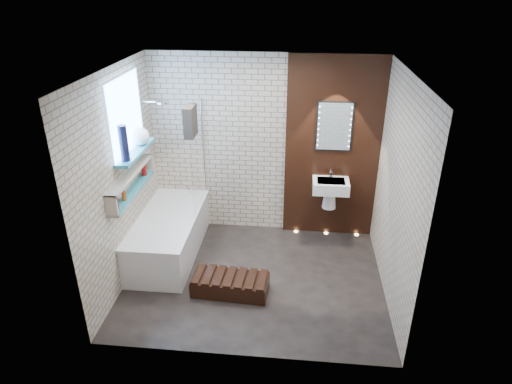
# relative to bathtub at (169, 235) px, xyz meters

# --- Properties ---
(ground) EXTENTS (3.20, 3.20, 0.00)m
(ground) POSITION_rel_bathtub_xyz_m (1.22, -0.45, -0.29)
(ground) COLOR black
(ground) RESTS_ON ground
(room_shell) EXTENTS (3.24, 3.20, 2.60)m
(room_shell) POSITION_rel_bathtub_xyz_m (1.22, -0.45, 1.01)
(room_shell) COLOR #B6A990
(room_shell) RESTS_ON ground
(walnut_panel) EXTENTS (1.30, 0.06, 2.60)m
(walnut_panel) POSITION_rel_bathtub_xyz_m (2.17, 0.82, 1.01)
(walnut_panel) COLOR black
(walnut_panel) RESTS_ON ground
(clerestory_window) EXTENTS (0.18, 1.00, 0.94)m
(clerestory_window) POSITION_rel_bathtub_xyz_m (-0.34, -0.10, 1.61)
(clerestory_window) COLOR #7FADE0
(clerestory_window) RESTS_ON room_shell
(display_niche) EXTENTS (0.14, 1.30, 0.26)m
(display_niche) POSITION_rel_bathtub_xyz_m (-0.31, -0.30, 0.91)
(display_niche) COLOR teal
(display_niche) RESTS_ON room_shell
(bathtub) EXTENTS (0.79, 1.74, 0.70)m
(bathtub) POSITION_rel_bathtub_xyz_m (0.00, 0.00, 0.00)
(bathtub) COLOR white
(bathtub) RESTS_ON ground
(bath_screen) EXTENTS (0.01, 0.78, 1.40)m
(bath_screen) POSITION_rel_bathtub_xyz_m (0.35, 0.44, 0.99)
(bath_screen) COLOR white
(bath_screen) RESTS_ON bathtub
(towel) EXTENTS (0.11, 0.30, 0.39)m
(towel) POSITION_rel_bathtub_xyz_m (0.35, 0.18, 1.56)
(towel) COLOR black
(towel) RESTS_ON bath_screen
(shower_head) EXTENTS (0.18, 0.18, 0.02)m
(shower_head) POSITION_rel_bathtub_xyz_m (-0.08, 0.50, 1.71)
(shower_head) COLOR silver
(shower_head) RESTS_ON room_shell
(washbasin) EXTENTS (0.50, 0.36, 0.58)m
(washbasin) POSITION_rel_bathtub_xyz_m (2.17, 0.62, 0.50)
(washbasin) COLOR white
(washbasin) RESTS_ON walnut_panel
(led_mirror) EXTENTS (0.50, 0.02, 0.70)m
(led_mirror) POSITION_rel_bathtub_xyz_m (2.17, 0.78, 1.36)
(led_mirror) COLOR black
(led_mirror) RESTS_ON walnut_panel
(walnut_step) EXTENTS (0.94, 0.46, 0.20)m
(walnut_step) POSITION_rel_bathtub_xyz_m (0.96, -0.75, -0.19)
(walnut_step) COLOR black
(walnut_step) RESTS_ON ground
(niche_bottles) EXTENTS (0.07, 1.03, 0.17)m
(niche_bottles) POSITION_rel_bathtub_xyz_m (-0.31, -0.28, 0.88)
(niche_bottles) COLOR maroon
(niche_bottles) RESTS_ON display_niche
(sill_vases) EXTENTS (0.23, 0.70, 0.42)m
(sill_vases) POSITION_rel_bathtub_xyz_m (-0.28, -0.05, 1.40)
(sill_vases) COLOR white
(sill_vases) RESTS_ON clerestory_window
(floor_uplights) EXTENTS (0.96, 0.06, 0.01)m
(floor_uplights) POSITION_rel_bathtub_xyz_m (2.17, 0.75, -0.29)
(floor_uplights) COLOR #FFD899
(floor_uplights) RESTS_ON ground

